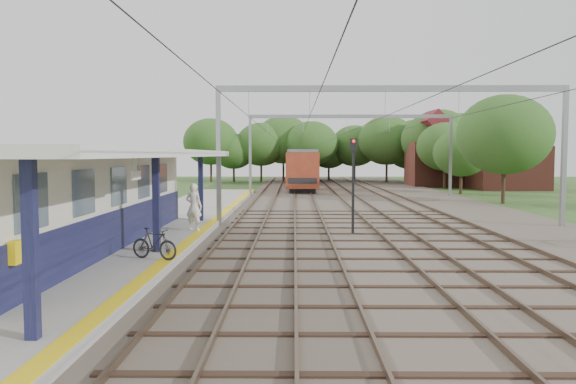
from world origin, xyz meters
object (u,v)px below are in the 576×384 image
object	(u,v)px
person	(194,207)
train	(300,166)
signal_post	(353,175)
bicycle	(154,244)

from	to	relation	value
person	train	size ratio (longest dim) A/B	0.05
train	signal_post	bearing A→B (deg)	-87.60
train	signal_post	size ratio (longest dim) A/B	8.77
person	signal_post	world-z (taller)	signal_post
bicycle	train	size ratio (longest dim) A/B	0.04
person	train	bearing A→B (deg)	-79.31
person	bicycle	distance (m)	6.80
person	signal_post	xyz separation A→B (m)	(6.95, 0.70, 1.35)
person	bicycle	size ratio (longest dim) A/B	1.24
person	bicycle	bearing A→B (deg)	106.93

